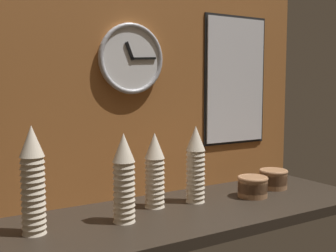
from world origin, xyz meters
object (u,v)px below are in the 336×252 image
Objects in this scene: cup_stack_center_left at (124,178)px; cup_stack_center at (155,170)px; cup_stack_center_right at (195,164)px; bowl_stack_right at (253,186)px; cup_stack_far_left at (33,180)px; wall_clock at (131,59)px; menu_board at (235,80)px; bowl_stack_far_right at (273,178)px.

cup_stack_center_left is 1.07× the size of cup_stack_center.
bowl_stack_right is (25.59, -6.37, -10.97)cm from cup_stack_center_right.
cup_stack_center_left is 0.89× the size of cup_stack_far_left.
wall_clock reaches higher than bowl_stack_right.
menu_board reaches higher than wall_clock.
cup_stack_center_left is at bearing -159.93° from menu_board.
bowl_stack_far_right is 85.42cm from wall_clock.
cup_stack_center_left is at bearing -8.76° from cup_stack_far_left.
cup_stack_far_left is at bearing 177.89° from bowl_stack_right.
cup_stack_center_right is at bearing 166.02° from bowl_stack_right.
cup_stack_center_left is 52.52cm from wall_clock.
bowl_stack_far_right is at bearing 1.31° from cup_stack_far_left.
bowl_stack_far_right is (109.75, 2.52, -12.91)cm from cup_stack_far_left.
cup_stack_center_left is 2.39× the size of bowl_stack_far_right.
bowl_stack_right is (43.43, -8.75, -10.00)cm from cup_stack_center.
cup_stack_center_right is 2.39× the size of bowl_stack_right.
cup_stack_center_left is 0.51× the size of menu_board.
cup_stack_far_left is 0.57× the size of menu_board.
wall_clock is (-63.66, 18.50, 53.87)cm from bowl_stack_far_right.
menu_board reaches higher than cup_stack_center_right.
menu_board reaches higher than cup_stack_far_left.
cup_stack_center_left reaches higher than bowl_stack_far_right.
wall_clock is (16.13, 25.63, 42.90)cm from cup_stack_center_left.
bowl_stack_right is at bearing -13.98° from cup_stack_center_right.
cup_stack_far_left is at bearing -167.94° from menu_board.
cup_stack_center is 18.02cm from cup_stack_center_right.
wall_clock reaches higher than cup_stack_center.
bowl_stack_far_right is 0.21× the size of menu_board.
menu_board reaches higher than bowl_stack_far_right.
wall_clock is 0.47× the size of menu_board.
cup_stack_center_left is at bearing -122.19° from wall_clock.
bowl_stack_far_right is at bearing -69.60° from menu_board.
cup_stack_far_left is 110.53cm from bowl_stack_far_right.
cup_stack_far_left is at bearing -173.61° from cup_stack_center.
cup_stack_far_left reaches higher than bowl_stack_right.
menu_board is at bearing 110.40° from bowl_stack_far_right.
menu_board is at bearing 16.86° from cup_stack_center.
cup_stack_center reaches higher than bowl_stack_right.
cup_stack_center is 2.24× the size of bowl_stack_right.
cup_stack_center_left is at bearing -168.01° from cup_stack_center_right.
cup_stack_center is 62.64cm from bowl_stack_far_right.
cup_stack_far_left reaches higher than bowl_stack_far_right.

